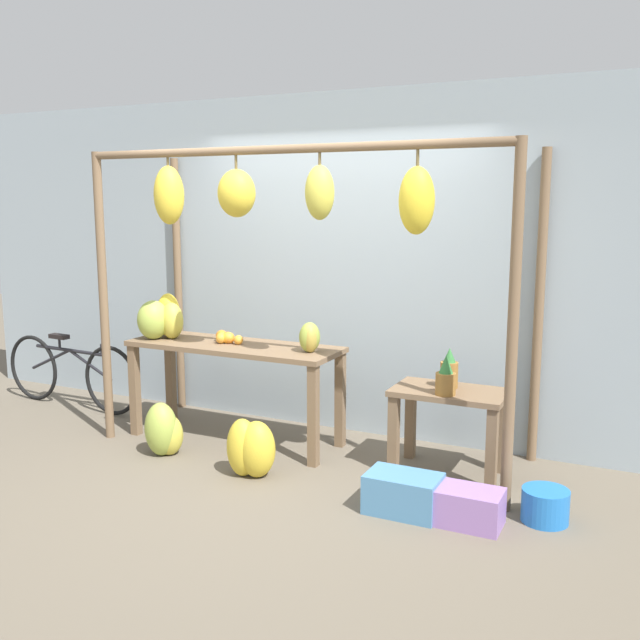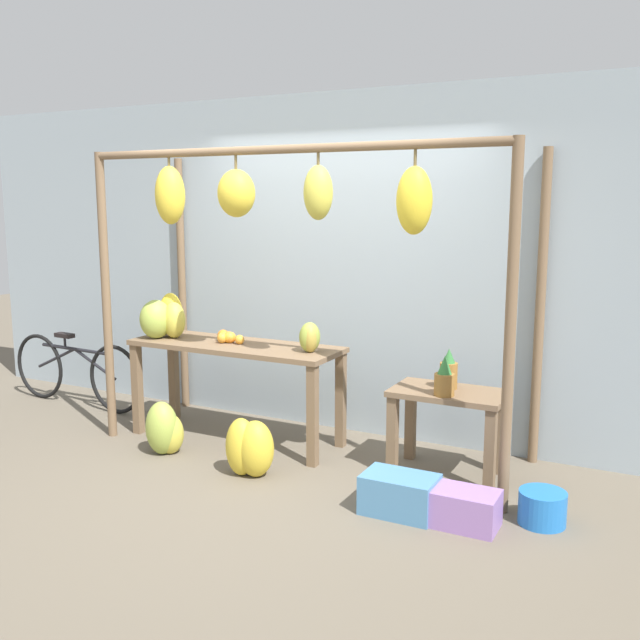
{
  "view_description": "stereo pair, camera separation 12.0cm",
  "coord_description": "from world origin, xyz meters",
  "px_view_note": "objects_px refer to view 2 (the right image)",
  "views": [
    {
      "loc": [
        2.41,
        -4.04,
        1.94
      ],
      "look_at": [
        0.13,
        0.68,
        1.05
      ],
      "focal_mm": 40.0,
      "sensor_mm": 36.0,
      "label": 1
    },
    {
      "loc": [
        2.52,
        -3.99,
        1.94
      ],
      "look_at": [
        0.13,
        0.68,
        1.05
      ],
      "focal_mm": 40.0,
      "sensor_mm": 36.0,
      "label": 2
    }
  ],
  "objects_px": {
    "pineapple_cluster": "(446,375)",
    "fruit_crate_white": "(400,494)",
    "orange_pile": "(228,337)",
    "banana_pile_ground_left": "(165,431)",
    "fruit_crate_purple": "(464,508)",
    "banana_pile_on_table": "(165,318)",
    "parked_bicycle": "(76,371)",
    "blue_bucket": "(542,508)",
    "papaya_pile": "(310,338)",
    "banana_pile_ground_right": "(249,448)"
  },
  "relations": [
    {
      "from": "pineapple_cluster",
      "to": "fruit_crate_white",
      "type": "distance_m",
      "value": 0.94
    },
    {
      "from": "orange_pile",
      "to": "fruit_crate_white",
      "type": "distance_m",
      "value": 2.03
    },
    {
      "from": "banana_pile_ground_left",
      "to": "fruit_crate_white",
      "type": "bearing_deg",
      "value": -5.06
    },
    {
      "from": "fruit_crate_white",
      "to": "fruit_crate_purple",
      "type": "bearing_deg",
      "value": 0.86
    },
    {
      "from": "banana_pile_on_table",
      "to": "parked_bicycle",
      "type": "xyz_separation_m",
      "value": [
        -1.24,
        0.18,
        -0.63
      ]
    },
    {
      "from": "blue_bucket",
      "to": "fruit_crate_purple",
      "type": "relative_size",
      "value": 0.69
    },
    {
      "from": "fruit_crate_white",
      "to": "banana_pile_ground_left",
      "type": "bearing_deg",
      "value": 174.94
    },
    {
      "from": "orange_pile",
      "to": "parked_bicycle",
      "type": "height_order",
      "value": "orange_pile"
    },
    {
      "from": "blue_bucket",
      "to": "parked_bicycle",
      "type": "xyz_separation_m",
      "value": [
        -4.41,
        0.58,
        0.24
      ]
    },
    {
      "from": "orange_pile",
      "to": "fruit_crate_white",
      "type": "xyz_separation_m",
      "value": [
        1.76,
        -0.72,
        -0.72
      ]
    },
    {
      "from": "orange_pile",
      "to": "fruit_crate_white",
      "type": "height_order",
      "value": "orange_pile"
    },
    {
      "from": "fruit_crate_purple",
      "to": "orange_pile",
      "type": "bearing_deg",
      "value": 161.84
    },
    {
      "from": "parked_bicycle",
      "to": "papaya_pile",
      "type": "distance_m",
      "value": 2.66
    },
    {
      "from": "banana_pile_ground_left",
      "to": "fruit_crate_purple",
      "type": "xyz_separation_m",
      "value": [
        2.4,
        -0.17,
        -0.07
      ]
    },
    {
      "from": "fruit_crate_purple",
      "to": "banana_pile_ground_right",
      "type": "bearing_deg",
      "value": 176.94
    },
    {
      "from": "orange_pile",
      "to": "papaya_pile",
      "type": "relative_size",
      "value": 1.23
    },
    {
      "from": "pineapple_cluster",
      "to": "banana_pile_ground_right",
      "type": "relative_size",
      "value": 0.78
    },
    {
      "from": "pineapple_cluster",
      "to": "fruit_crate_purple",
      "type": "relative_size",
      "value": 0.8
    },
    {
      "from": "orange_pile",
      "to": "parked_bicycle",
      "type": "distance_m",
      "value": 1.9
    },
    {
      "from": "banana_pile_ground_right",
      "to": "blue_bucket",
      "type": "height_order",
      "value": "banana_pile_ground_right"
    },
    {
      "from": "pineapple_cluster",
      "to": "parked_bicycle",
      "type": "relative_size",
      "value": 0.2
    },
    {
      "from": "banana_pile_on_table",
      "to": "fruit_crate_purple",
      "type": "relative_size",
      "value": 1.06
    },
    {
      "from": "banana_pile_on_table",
      "to": "banana_pile_ground_left",
      "type": "relative_size",
      "value": 1.05
    },
    {
      "from": "banana_pile_ground_left",
      "to": "papaya_pile",
      "type": "distance_m",
      "value": 1.34
    },
    {
      "from": "banana_pile_on_table",
      "to": "banana_pile_ground_right",
      "type": "relative_size",
      "value": 1.04
    },
    {
      "from": "banana_pile_ground_left",
      "to": "fruit_crate_purple",
      "type": "relative_size",
      "value": 1.0
    },
    {
      "from": "orange_pile",
      "to": "banana_pile_ground_right",
      "type": "relative_size",
      "value": 0.67
    },
    {
      "from": "banana_pile_ground_left",
      "to": "parked_bicycle",
      "type": "height_order",
      "value": "parked_bicycle"
    },
    {
      "from": "banana_pile_on_table",
      "to": "papaya_pile",
      "type": "bearing_deg",
      "value": 1.53
    },
    {
      "from": "fruit_crate_purple",
      "to": "blue_bucket",
      "type": "bearing_deg",
      "value": 30.67
    },
    {
      "from": "pineapple_cluster",
      "to": "parked_bicycle",
      "type": "height_order",
      "value": "pineapple_cluster"
    },
    {
      "from": "papaya_pile",
      "to": "blue_bucket",
      "type": "bearing_deg",
      "value": -13.42
    },
    {
      "from": "fruit_crate_white",
      "to": "papaya_pile",
      "type": "relative_size",
      "value": 2.0
    },
    {
      "from": "banana_pile_ground_left",
      "to": "fruit_crate_purple",
      "type": "bearing_deg",
      "value": -4.07
    },
    {
      "from": "blue_bucket",
      "to": "parked_bicycle",
      "type": "relative_size",
      "value": 0.17
    },
    {
      "from": "parked_bicycle",
      "to": "fruit_crate_purple",
      "type": "relative_size",
      "value": 4.06
    },
    {
      "from": "banana_pile_on_table",
      "to": "blue_bucket",
      "type": "height_order",
      "value": "banana_pile_on_table"
    },
    {
      "from": "blue_bucket",
      "to": "fruit_crate_purple",
      "type": "height_order",
      "value": "fruit_crate_purple"
    },
    {
      "from": "fruit_crate_white",
      "to": "orange_pile",
      "type": "bearing_deg",
      "value": 157.85
    },
    {
      "from": "pineapple_cluster",
      "to": "fruit_crate_white",
      "type": "relative_size",
      "value": 0.72
    },
    {
      "from": "banana_pile_on_table",
      "to": "orange_pile",
      "type": "relative_size",
      "value": 1.56
    },
    {
      "from": "pineapple_cluster",
      "to": "papaya_pile",
      "type": "bearing_deg",
      "value": -178.95
    },
    {
      "from": "banana_pile_on_table",
      "to": "banana_pile_ground_left",
      "type": "bearing_deg",
      "value": -53.44
    },
    {
      "from": "banana_pile_on_table",
      "to": "blue_bucket",
      "type": "distance_m",
      "value": 3.3
    },
    {
      "from": "fruit_crate_white",
      "to": "parked_bicycle",
      "type": "height_order",
      "value": "parked_bicycle"
    },
    {
      "from": "orange_pile",
      "to": "banana_pile_ground_left",
      "type": "relative_size",
      "value": 0.68
    },
    {
      "from": "banana_pile_on_table",
      "to": "fruit_crate_white",
      "type": "bearing_deg",
      "value": -15.5
    },
    {
      "from": "banana_pile_on_table",
      "to": "parked_bicycle",
      "type": "distance_m",
      "value": 1.4
    },
    {
      "from": "banana_pile_on_table",
      "to": "fruit_crate_white",
      "type": "height_order",
      "value": "banana_pile_on_table"
    },
    {
      "from": "banana_pile_ground_left",
      "to": "fruit_crate_white",
      "type": "xyz_separation_m",
      "value": [
        1.99,
        -0.18,
        -0.06
      ]
    }
  ]
}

